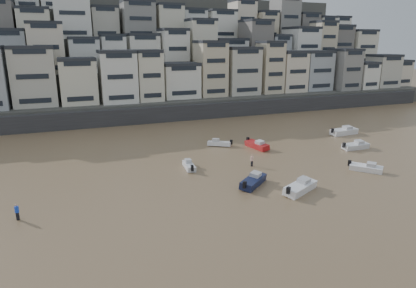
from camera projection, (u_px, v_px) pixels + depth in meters
name	position (u px, v px, depth m)	size (l,w,h in m)	color
harbor_wall	(184.00, 112.00, 84.99)	(140.00, 3.00, 3.50)	#38383A
hillside	(160.00, 55.00, 119.38)	(141.04, 66.00, 50.00)	#4C4C47
boat_b	(366.00, 167.00, 51.35)	(4.66, 1.52, 1.27)	white
boat_d	(356.00, 145.00, 61.95)	(5.19, 1.70, 1.42)	silver
boat_g	(344.00, 130.00, 71.53)	(6.27, 2.05, 1.71)	silver
boat_h	(219.00, 142.00, 63.88)	(4.41, 1.44, 1.20)	white
boat_c	(253.00, 180.00, 46.29)	(5.52, 1.81, 1.51)	#131A3B
boat_a	(300.00, 186.00, 44.20)	(5.78, 1.89, 1.58)	white
boat_e	(257.00, 144.00, 62.41)	(5.31, 1.74, 1.45)	#AA1517
boat_f	(189.00, 165.00, 52.52)	(4.14, 1.36, 1.13)	silver
person_blue	(17.00, 212.00, 37.29)	(0.44, 0.44, 1.74)	blue
person_pink	(252.00, 161.00, 53.35)	(0.44, 0.44, 1.74)	#DFAB9D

